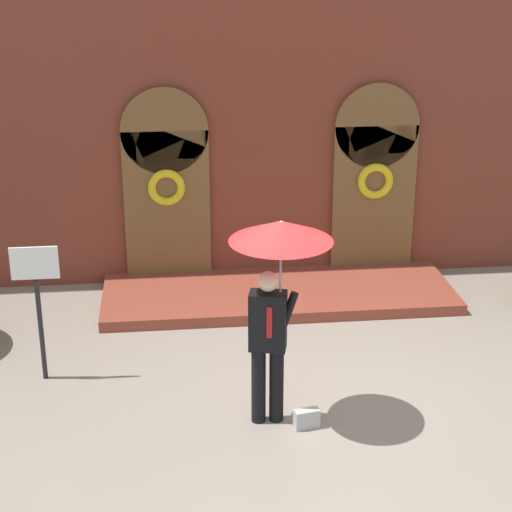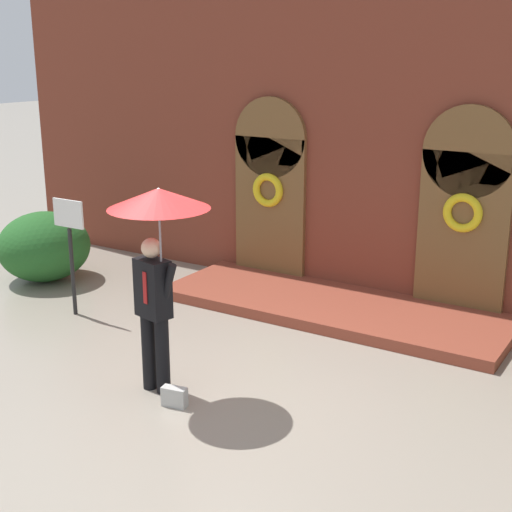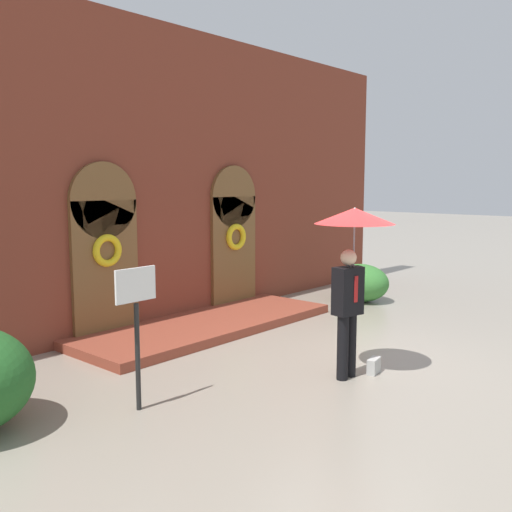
{
  "view_description": "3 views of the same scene",
  "coord_description": "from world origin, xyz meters",
  "px_view_note": "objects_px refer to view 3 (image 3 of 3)",
  "views": [
    {
      "loc": [
        -1.62,
        -8.56,
        5.16
      ],
      "look_at": [
        -0.54,
        1.18,
        1.42
      ],
      "focal_mm": 60.0,
      "sensor_mm": 36.0,
      "label": 1
    },
    {
      "loc": [
        4.32,
        -5.99,
        3.74
      ],
      "look_at": [
        -0.2,
        1.24,
        1.28
      ],
      "focal_mm": 50.0,
      "sensor_mm": 36.0,
      "label": 2
    },
    {
      "loc": [
        -7.17,
        -4.39,
        2.71
      ],
      "look_at": [
        -0.35,
        1.57,
        1.53
      ],
      "focal_mm": 40.0,
      "sensor_mm": 36.0,
      "label": 3
    }
  ],
  "objects_px": {
    "person_with_umbrella": "(353,241)",
    "shrub_right": "(361,283)",
    "handbag": "(374,366)",
    "sign_post": "(136,315)"
  },
  "relations": [
    {
      "from": "person_with_umbrella",
      "to": "shrub_right",
      "type": "distance_m",
      "value": 5.38
    },
    {
      "from": "handbag",
      "to": "shrub_right",
      "type": "bearing_deg",
      "value": 22.07
    },
    {
      "from": "person_with_umbrella",
      "to": "sign_post",
      "type": "bearing_deg",
      "value": 154.91
    },
    {
      "from": "handbag",
      "to": "sign_post",
      "type": "relative_size",
      "value": 0.16
    },
    {
      "from": "handbag",
      "to": "shrub_right",
      "type": "distance_m",
      "value": 5.02
    },
    {
      "from": "sign_post",
      "to": "shrub_right",
      "type": "xyz_separation_m",
      "value": [
        7.21,
        1.26,
        -0.74
      ]
    },
    {
      "from": "person_with_umbrella",
      "to": "handbag",
      "type": "xyz_separation_m",
      "value": [
        0.32,
        -0.2,
        -1.8
      ]
    },
    {
      "from": "sign_post",
      "to": "shrub_right",
      "type": "height_order",
      "value": "sign_post"
    },
    {
      "from": "shrub_right",
      "to": "handbag",
      "type": "bearing_deg",
      "value": -147.07
    },
    {
      "from": "handbag",
      "to": "shrub_right",
      "type": "relative_size",
      "value": 0.22
    }
  ]
}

